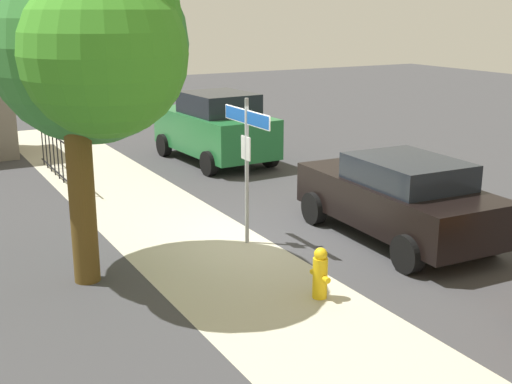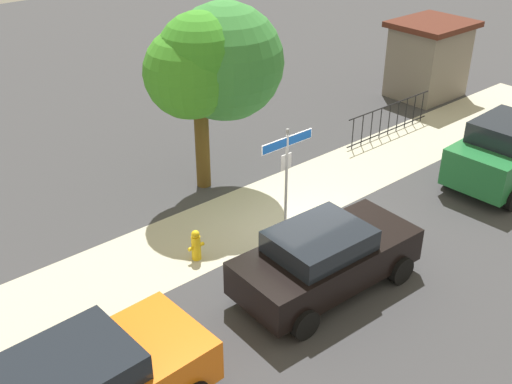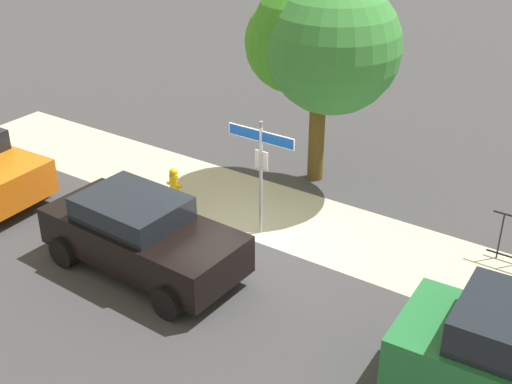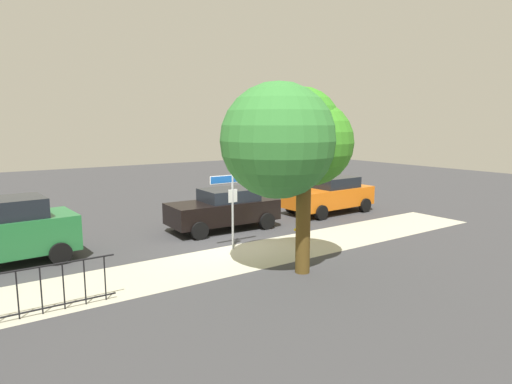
{
  "view_description": "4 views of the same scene",
  "coord_description": "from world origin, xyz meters",
  "px_view_note": "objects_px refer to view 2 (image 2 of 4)",
  "views": [
    {
      "loc": [
        -10.16,
        5.83,
        4.13
      ],
      "look_at": [
        -0.92,
        0.73,
        1.23
      ],
      "focal_mm": 46.97,
      "sensor_mm": 36.0,
      "label": 1
    },
    {
      "loc": [
        -9.38,
        -9.49,
        8.56
      ],
      "look_at": [
        -1.03,
        0.32,
        1.34
      ],
      "focal_mm": 43.91,
      "sensor_mm": 36.0,
      "label": 2
    },
    {
      "loc": [
        7.23,
        -10.4,
        7.82
      ],
      "look_at": [
        0.11,
        0.1,
        1.16
      ],
      "focal_mm": 47.86,
      "sensor_mm": 36.0,
      "label": 3
    },
    {
      "loc": [
        7.4,
        12.3,
        4.05
      ],
      "look_at": [
        -1.13,
        0.06,
        1.73
      ],
      "focal_mm": 31.12,
      "sensor_mm": 36.0,
      "label": 4
    }
  ],
  "objects_px": {
    "car_green": "(508,151)",
    "utility_shed": "(428,58)",
    "car_black": "(325,258)",
    "street_sign": "(287,158)",
    "shade_tree": "(212,64)",
    "fire_hydrant": "(196,245)"
  },
  "relations": [
    {
      "from": "shade_tree",
      "to": "car_green",
      "type": "xyz_separation_m",
      "value": [
        6.55,
        -5.02,
        -2.66
      ]
    },
    {
      "from": "car_green",
      "to": "utility_shed",
      "type": "bearing_deg",
      "value": 51.54
    },
    {
      "from": "car_black",
      "to": "utility_shed",
      "type": "height_order",
      "value": "utility_shed"
    },
    {
      "from": "car_black",
      "to": "car_green",
      "type": "bearing_deg",
      "value": 2.99
    },
    {
      "from": "car_black",
      "to": "street_sign",
      "type": "bearing_deg",
      "value": 67.05
    },
    {
      "from": "utility_shed",
      "to": "fire_hydrant",
      "type": "height_order",
      "value": "utility_shed"
    },
    {
      "from": "shade_tree",
      "to": "car_green",
      "type": "height_order",
      "value": "shade_tree"
    },
    {
      "from": "shade_tree",
      "to": "car_green",
      "type": "distance_m",
      "value": 8.67
    },
    {
      "from": "shade_tree",
      "to": "car_black",
      "type": "distance_m",
      "value": 5.94
    },
    {
      "from": "car_black",
      "to": "car_green",
      "type": "xyz_separation_m",
      "value": [
        7.49,
        0.12,
        0.16
      ]
    },
    {
      "from": "street_sign",
      "to": "car_black",
      "type": "bearing_deg",
      "value": -115.01
    },
    {
      "from": "shade_tree",
      "to": "car_black",
      "type": "bearing_deg",
      "value": -100.39
    },
    {
      "from": "utility_shed",
      "to": "car_green",
      "type": "bearing_deg",
      "value": -125.5
    },
    {
      "from": "street_sign",
      "to": "fire_hydrant",
      "type": "distance_m",
      "value": 3.04
    },
    {
      "from": "shade_tree",
      "to": "car_black",
      "type": "height_order",
      "value": "shade_tree"
    },
    {
      "from": "car_green",
      "to": "utility_shed",
      "type": "height_order",
      "value": "utility_shed"
    },
    {
      "from": "street_sign",
      "to": "shade_tree",
      "type": "distance_m",
      "value": 3.18
    },
    {
      "from": "shade_tree",
      "to": "fire_hydrant",
      "type": "bearing_deg",
      "value": -134.8
    },
    {
      "from": "car_black",
      "to": "shade_tree",
      "type": "bearing_deg",
      "value": 81.67
    },
    {
      "from": "street_sign",
      "to": "car_black",
      "type": "relative_size",
      "value": 0.62
    },
    {
      "from": "car_black",
      "to": "utility_shed",
      "type": "bearing_deg",
      "value": 29.01
    },
    {
      "from": "street_sign",
      "to": "car_green",
      "type": "height_order",
      "value": "street_sign"
    }
  ]
}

